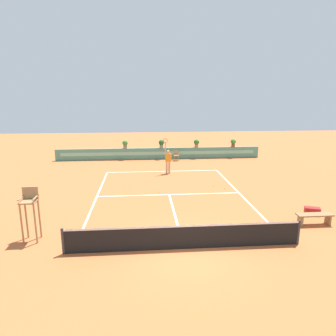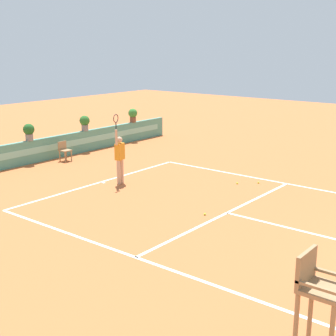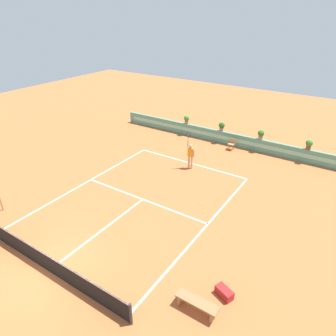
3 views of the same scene
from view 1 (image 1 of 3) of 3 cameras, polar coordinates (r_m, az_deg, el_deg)
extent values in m
plane|color=#BC6033|center=(17.42, 0.33, -5.38)|extent=(60.00, 60.00, 0.00)
cube|color=white|center=(23.05, -0.99, -0.62)|extent=(8.22, 0.10, 0.01)
cube|color=white|center=(17.79, 0.22, -4.95)|extent=(8.22, 0.10, 0.01)
cube|color=white|center=(14.81, 1.33, -8.87)|extent=(0.10, 6.40, 0.01)
cube|color=white|center=(17.50, -13.25, -5.65)|extent=(0.10, 11.89, 0.01)
cube|color=white|center=(18.19, 13.41, -4.92)|extent=(0.10, 11.89, 0.01)
cube|color=white|center=(22.95, -0.97, -0.68)|extent=(0.10, 0.20, 0.01)
cylinder|color=#333333|center=(11.97, -18.91, -12.73)|extent=(0.10, 0.10, 1.00)
cylinder|color=#333333|center=(13.03, 23.03, -10.90)|extent=(0.10, 0.10, 1.00)
cube|color=black|center=(11.72, 3.06, -12.69)|extent=(8.82, 0.02, 0.95)
cube|color=white|center=(11.53, 3.09, -10.71)|extent=(8.82, 0.03, 0.06)
cube|color=#4C8E7A|center=(27.33, -1.64, 2.70)|extent=(18.00, 0.20, 1.00)
cube|color=#7ABCA8|center=(27.21, -1.63, 2.76)|extent=(17.10, 0.01, 0.28)
cylinder|color=#99754C|center=(13.19, -25.49, -9.43)|extent=(0.07, 0.07, 1.60)
cylinder|color=#99754C|center=(13.02, -23.36, -9.51)|extent=(0.07, 0.07, 1.60)
cylinder|color=#99754C|center=(13.64, -24.75, -8.61)|extent=(0.07, 0.07, 1.60)
cylinder|color=#99754C|center=(13.47, -22.69, -8.67)|extent=(0.07, 0.07, 1.60)
cube|color=#99754C|center=(13.05, -24.42, -5.67)|extent=(0.60, 0.60, 0.06)
cube|color=#99754C|center=(13.21, -24.16, -4.18)|extent=(0.60, 0.06, 0.48)
cube|color=#99754C|center=(13.10, -25.60, -5.03)|extent=(0.06, 0.60, 0.04)
cube|color=#99754C|center=(12.91, -23.36, -5.06)|extent=(0.06, 0.60, 0.04)
cylinder|color=#99754C|center=(26.53, 1.20, 1.76)|extent=(0.05, 0.05, 0.45)
cylinder|color=#99754C|center=(26.57, 1.96, 1.78)|extent=(0.05, 0.05, 0.45)
cylinder|color=#99754C|center=(26.87, 1.12, 1.92)|extent=(0.05, 0.05, 0.45)
cylinder|color=#99754C|center=(26.91, 1.87, 1.93)|extent=(0.05, 0.05, 0.45)
cube|color=#99754C|center=(26.67, 1.54, 2.36)|extent=(0.44, 0.44, 0.04)
cube|color=#99754C|center=(26.82, 1.50, 2.87)|extent=(0.44, 0.04, 0.36)
cube|color=olive|center=(14.93, 23.31, -8.93)|extent=(0.08, 0.40, 0.45)
cube|color=olive|center=(15.57, 27.52, -8.47)|extent=(0.08, 0.40, 0.45)
cube|color=olive|center=(15.15, 25.56, -7.80)|extent=(1.60, 0.44, 0.06)
cube|color=maroon|center=(16.44, 25.17, -7.24)|extent=(0.78, 0.59, 0.36)
cylinder|color=tan|center=(22.34, 0.25, 0.10)|extent=(0.14, 0.14, 0.90)
cylinder|color=tan|center=(22.28, -0.24, 0.07)|extent=(0.14, 0.14, 0.90)
cube|color=orange|center=(22.15, 0.00, 1.97)|extent=(0.40, 0.29, 0.60)
sphere|color=tan|center=(22.06, 0.00, 3.07)|extent=(0.22, 0.22, 0.22)
cylinder|color=tan|center=(21.99, -0.50, 3.35)|extent=(0.09, 0.09, 0.55)
cylinder|color=black|center=(21.92, -0.50, 4.43)|extent=(0.04, 0.04, 0.24)
torus|color=#262626|center=(21.88, -0.50, 5.10)|extent=(0.31, 0.09, 0.31)
cylinder|color=tan|center=(22.22, 0.55, 1.88)|extent=(0.09, 0.09, 0.50)
sphere|color=#CCE033|center=(18.13, -1.78, -4.49)|extent=(0.07, 0.07, 0.07)
sphere|color=#CCE033|center=(19.17, 10.48, -3.71)|extent=(0.07, 0.07, 0.07)
sphere|color=#CCE033|center=(19.56, 8.47, -3.28)|extent=(0.07, 0.07, 0.07)
cylinder|color=gray|center=(27.60, 5.28, 4.11)|extent=(0.32, 0.32, 0.28)
sphere|color=#2D6B28|center=(27.54, 5.30, 4.81)|extent=(0.48, 0.48, 0.48)
cylinder|color=gray|center=(27.21, -7.94, 3.90)|extent=(0.32, 0.32, 0.28)
sphere|color=#387F33|center=(27.16, -7.96, 4.61)|extent=(0.48, 0.48, 0.48)
cylinder|color=gray|center=(27.22, -1.24, 4.03)|extent=(0.32, 0.32, 0.28)
sphere|color=#235B23|center=(27.17, -1.24, 4.75)|extent=(0.48, 0.48, 0.48)
cylinder|color=brown|center=(28.37, 11.97, 4.13)|extent=(0.32, 0.32, 0.28)
sphere|color=#387F33|center=(28.32, 12.00, 4.81)|extent=(0.48, 0.48, 0.48)
camera|label=2|loc=(14.20, -53.53, 5.27)|focal=52.44mm
camera|label=3|loc=(12.64, 63.79, 25.03)|focal=33.05mm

